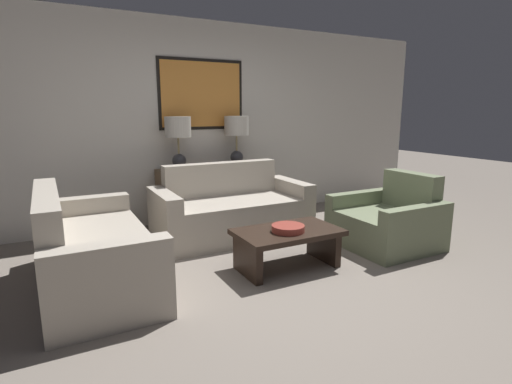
{
  "coord_description": "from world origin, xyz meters",
  "views": [
    {
      "loc": [
        -1.91,
        -2.69,
        1.51
      ],
      "look_at": [
        0.02,
        0.96,
        0.65
      ],
      "focal_mm": 28.0,
      "sensor_mm": 36.0,
      "label": 1
    }
  ],
  "objects_px": {
    "couch_by_side": "(91,253)",
    "table_lamp_right": "(236,132)",
    "armchair_near_back_wall": "(388,222)",
    "console_table": "(210,195)",
    "decorative_bowl": "(288,228)",
    "table_lamp_left": "(178,133)",
    "coffee_table": "(287,240)",
    "couch_by_back_wall": "(231,212)"
  },
  "relations": [
    {
      "from": "couch_by_back_wall",
      "to": "decorative_bowl",
      "type": "relative_size",
      "value": 5.85
    },
    {
      "from": "console_table",
      "to": "couch_by_back_wall",
      "type": "distance_m",
      "value": 0.7
    },
    {
      "from": "table_lamp_left",
      "to": "decorative_bowl",
      "type": "relative_size",
      "value": 2.16
    },
    {
      "from": "decorative_bowl",
      "to": "coffee_table",
      "type": "bearing_deg",
      "value": 61.01
    },
    {
      "from": "couch_by_back_wall",
      "to": "decorative_bowl",
      "type": "xyz_separation_m",
      "value": [
        0.03,
        -1.22,
        0.11
      ]
    },
    {
      "from": "table_lamp_left",
      "to": "coffee_table",
      "type": "xyz_separation_m",
      "value": [
        0.47,
        -1.87,
        -0.93
      ]
    },
    {
      "from": "decorative_bowl",
      "to": "couch_by_side",
      "type": "bearing_deg",
      "value": 163.31
    },
    {
      "from": "couch_by_side",
      "to": "coffee_table",
      "type": "xyz_separation_m",
      "value": [
        1.71,
        -0.45,
        -0.02
      ]
    },
    {
      "from": "couch_by_back_wall",
      "to": "armchair_near_back_wall",
      "type": "height_order",
      "value": "couch_by_back_wall"
    },
    {
      "from": "couch_by_back_wall",
      "to": "armchair_near_back_wall",
      "type": "bearing_deg",
      "value": -38.79
    },
    {
      "from": "decorative_bowl",
      "to": "console_table",
      "type": "bearing_deg",
      "value": 91.01
    },
    {
      "from": "couch_by_back_wall",
      "to": "coffee_table",
      "type": "relative_size",
      "value": 1.83
    },
    {
      "from": "console_table",
      "to": "decorative_bowl",
      "type": "relative_size",
      "value": 4.42
    },
    {
      "from": "table_lamp_left",
      "to": "table_lamp_right",
      "type": "height_order",
      "value": "same"
    },
    {
      "from": "coffee_table",
      "to": "table_lamp_left",
      "type": "bearing_deg",
      "value": 104.09
    },
    {
      "from": "console_table",
      "to": "couch_by_side",
      "type": "height_order",
      "value": "couch_by_side"
    },
    {
      "from": "decorative_bowl",
      "to": "armchair_near_back_wall",
      "type": "bearing_deg",
      "value": 3.44
    },
    {
      "from": "couch_by_back_wall",
      "to": "couch_by_side",
      "type": "xyz_separation_m",
      "value": [
        -1.64,
        -0.72,
        0.0
      ]
    },
    {
      "from": "couch_by_side",
      "to": "armchair_near_back_wall",
      "type": "height_order",
      "value": "couch_by_side"
    },
    {
      "from": "table_lamp_right",
      "to": "coffee_table",
      "type": "relative_size",
      "value": 0.68
    },
    {
      "from": "armchair_near_back_wall",
      "to": "console_table",
      "type": "bearing_deg",
      "value": 127.67
    },
    {
      "from": "coffee_table",
      "to": "armchair_near_back_wall",
      "type": "relative_size",
      "value": 1.01
    },
    {
      "from": "table_lamp_right",
      "to": "couch_by_side",
      "type": "relative_size",
      "value": 0.37
    },
    {
      "from": "table_lamp_right",
      "to": "coffee_table",
      "type": "distance_m",
      "value": 2.12
    },
    {
      "from": "couch_by_side",
      "to": "coffee_table",
      "type": "bearing_deg",
      "value": -14.9
    },
    {
      "from": "table_lamp_left",
      "to": "armchair_near_back_wall",
      "type": "xyz_separation_m",
      "value": [
        1.82,
        -1.83,
        -0.94
      ]
    },
    {
      "from": "table_lamp_left",
      "to": "armchair_near_back_wall",
      "type": "relative_size",
      "value": 0.68
    },
    {
      "from": "table_lamp_right",
      "to": "table_lamp_left",
      "type": "bearing_deg",
      "value": 180.0
    },
    {
      "from": "table_lamp_right",
      "to": "decorative_bowl",
      "type": "relative_size",
      "value": 2.16
    },
    {
      "from": "table_lamp_right",
      "to": "couch_by_back_wall",
      "type": "distance_m",
      "value": 1.22
    },
    {
      "from": "couch_by_back_wall",
      "to": "couch_by_side",
      "type": "bearing_deg",
      "value": -156.44
    },
    {
      "from": "table_lamp_left",
      "to": "couch_by_side",
      "type": "bearing_deg",
      "value": -131.22
    },
    {
      "from": "console_table",
      "to": "couch_by_back_wall",
      "type": "bearing_deg",
      "value": -90.0
    },
    {
      "from": "armchair_near_back_wall",
      "to": "coffee_table",
      "type": "bearing_deg",
      "value": -178.58
    },
    {
      "from": "table_lamp_left",
      "to": "armchair_near_back_wall",
      "type": "height_order",
      "value": "table_lamp_left"
    },
    {
      "from": "console_table",
      "to": "table_lamp_right",
      "type": "xyz_separation_m",
      "value": [
        0.41,
        0.0,
        0.84
      ]
    },
    {
      "from": "table_lamp_right",
      "to": "couch_by_side",
      "type": "bearing_deg",
      "value": -145.46
    },
    {
      "from": "decorative_bowl",
      "to": "table_lamp_right",
      "type": "bearing_deg",
      "value": 78.97
    },
    {
      "from": "console_table",
      "to": "table_lamp_right",
      "type": "bearing_deg",
      "value": 0.0
    },
    {
      "from": "table_lamp_right",
      "to": "decorative_bowl",
      "type": "height_order",
      "value": "table_lamp_right"
    },
    {
      "from": "couch_by_side",
      "to": "armchair_near_back_wall",
      "type": "bearing_deg",
      "value": -7.82
    },
    {
      "from": "couch_by_side",
      "to": "table_lamp_right",
      "type": "bearing_deg",
      "value": 34.54
    }
  ]
}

